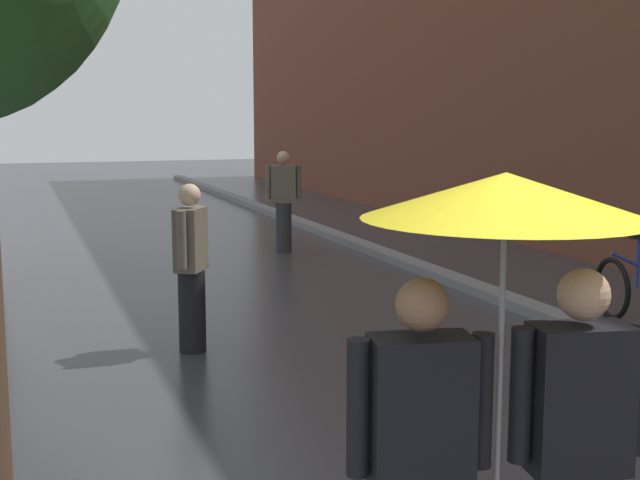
{
  "coord_description": "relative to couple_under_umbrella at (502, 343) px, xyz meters",
  "views": [
    {
      "loc": [
        -2.31,
        -2.06,
        2.27
      ],
      "look_at": [
        -0.21,
        3.76,
        1.35
      ],
      "focal_mm": 47.94,
      "sensor_mm": 36.0,
      "label": 1
    }
  ],
  "objects": [
    {
      "name": "couple_under_umbrella",
      "position": [
        0.0,
        0.0,
        0.0
      ],
      "size": [
        1.24,
        1.13,
        2.04
      ],
      "color": "#1E233D",
      "rests_on": "ground"
    },
    {
      "name": "pedestrian_walking_far",
      "position": [
        2.4,
        10.52,
        -0.52
      ],
      "size": [
        0.57,
        0.32,
        1.67
      ],
      "color": "#2D2D33",
      "rests_on": "ground"
    },
    {
      "name": "pedestrian_walking_midground",
      "position": [
        -0.23,
        5.1,
        -0.55
      ],
      "size": [
        0.39,
        0.52,
        1.62
      ],
      "color": "black",
      "rests_on": "ground"
    },
    {
      "name": "kerb_strip",
      "position": [
        3.73,
        9.23,
        -1.31
      ],
      "size": [
        0.3,
        36.0,
        0.12
      ],
      "primitive_type": "cube",
      "color": "slate",
      "rests_on": "ground"
    }
  ]
}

